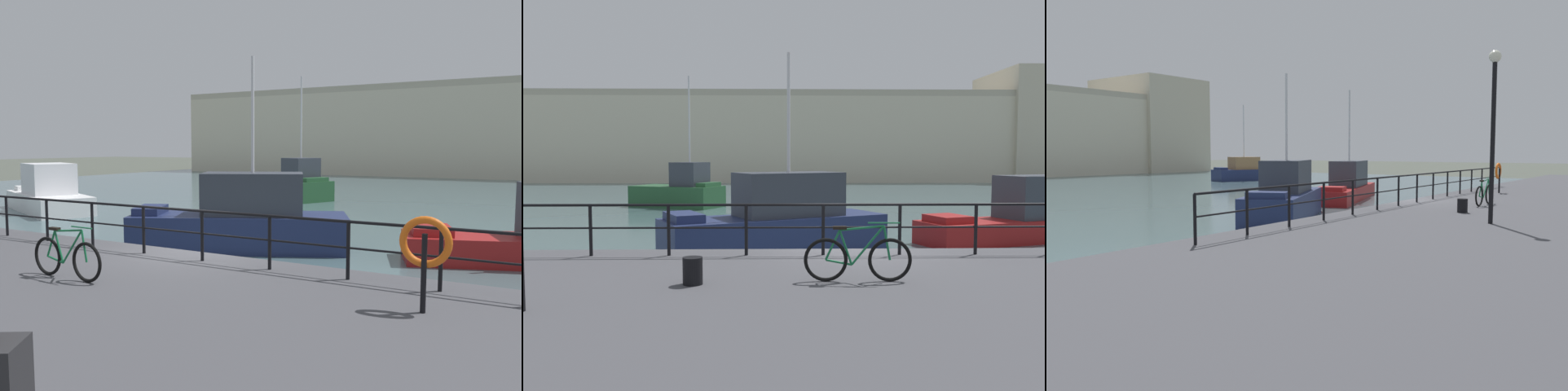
% 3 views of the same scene
% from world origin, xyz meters
% --- Properties ---
extents(ground_plane, '(240.00, 240.00, 0.00)m').
position_xyz_m(ground_plane, '(0.00, 0.00, 0.00)').
color(ground_plane, '#4C5147').
extents(moored_harbor_tender, '(9.47, 4.90, 6.59)m').
position_xyz_m(moored_harbor_tender, '(7.99, 7.51, 0.89)').
color(moored_harbor_tender, maroon).
rests_on(moored_harbor_tender, water_basin).
extents(moored_small_launch, '(6.62, 4.40, 7.52)m').
position_xyz_m(moored_small_launch, '(20.06, 26.79, 0.89)').
color(moored_small_launch, navy).
rests_on(moored_small_launch, water_basin).
extents(moored_red_daysailer, '(7.21, 4.93, 6.21)m').
position_xyz_m(moored_red_daysailer, '(-1.60, 4.89, 0.97)').
color(moored_red_daysailer, navy).
rests_on(moored_red_daysailer, water_basin).
extents(quay_railing, '(22.43, 0.07, 1.08)m').
position_xyz_m(quay_railing, '(-0.74, -0.75, 1.73)').
color(quay_railing, black).
rests_on(quay_railing, quay_promenade).
extents(parked_bicycle, '(1.77, 0.11, 0.98)m').
position_xyz_m(parked_bicycle, '(-0.41, -3.17, 1.38)').
color(parked_bicycle, black).
rests_on(parked_bicycle, quay_promenade).
extents(mooring_bollard, '(0.32, 0.32, 0.44)m').
position_xyz_m(mooring_bollard, '(-3.08, -3.30, 1.21)').
color(mooring_bollard, black).
rests_on(mooring_bollard, quay_promenade).
extents(life_ring_stand, '(0.75, 0.16, 1.40)m').
position_xyz_m(life_ring_stand, '(5.65, -1.98, 1.96)').
color(life_ring_stand, black).
rests_on(life_ring_stand, quay_promenade).
extents(quay_lamp_post, '(0.32, 0.32, 4.54)m').
position_xyz_m(quay_lamp_post, '(-5.15, -4.77, 3.90)').
color(quay_lamp_post, black).
rests_on(quay_lamp_post, quay_promenade).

